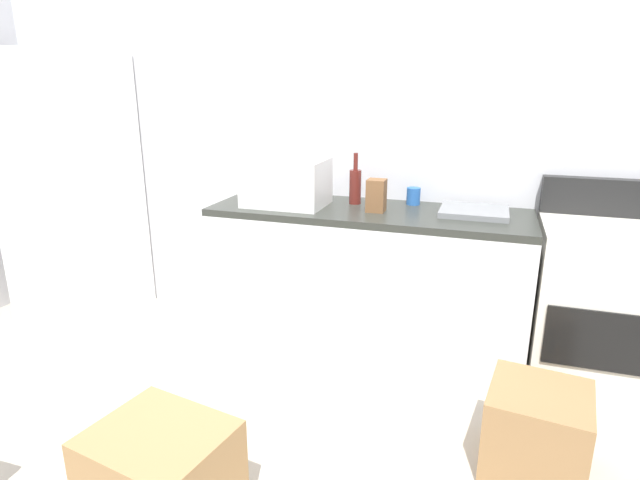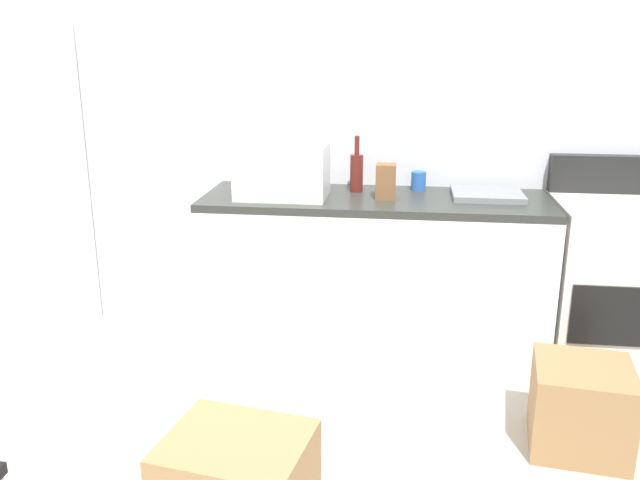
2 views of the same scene
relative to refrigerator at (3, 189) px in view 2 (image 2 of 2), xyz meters
The scene contains 10 objects.
wall_back 1.84m from the refrigerator, 12.88° to the left, with size 5.00×0.10×2.60m, color silver.
kitchen_counter 2.10m from the refrigerator, ahead, with size 1.80×0.60×0.90m.
refrigerator is the anchor object (origin of this frame).
stove_oven 3.30m from the refrigerator, ahead, with size 0.60×0.61×1.10m.
microwave 1.58m from the refrigerator, ahead, with size 0.46×0.34×0.27m, color white.
sink_basin 2.63m from the refrigerator, ahead, with size 0.36×0.32×0.03m, color slate.
wine_bottle 1.95m from the refrigerator, ahead, with size 0.07×0.07×0.30m.
coffee_mug 2.29m from the refrigerator, ahead, with size 0.08×0.08×0.10m, color #2659A5.
knife_block 2.10m from the refrigerator, ahead, with size 0.10×0.10×0.18m, color brown.
cardboard_box_medium 3.14m from the refrigerator, 13.59° to the right, with size 0.40×0.40×0.37m, color olive.
Camera 2 is at (0.44, -2.20, 1.68)m, focal length 37.42 mm.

